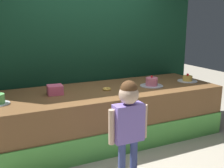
{
  "coord_description": "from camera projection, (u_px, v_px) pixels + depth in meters",
  "views": [
    {
      "loc": [
        -1.53,
        -2.87,
        1.73
      ],
      "look_at": [
        -0.0,
        0.35,
        0.89
      ],
      "focal_mm": 42.55,
      "sensor_mm": 36.0,
      "label": 1
    }
  ],
  "objects": [
    {
      "name": "child_figure",
      "position": [
        128.0,
        119.0,
        2.73
      ],
      "size": [
        0.45,
        0.21,
        1.16
      ],
      "color": "#3F4C8C",
      "rests_on": "ground_plane"
    },
    {
      "name": "donut",
      "position": [
        107.0,
        89.0,
        3.86
      ],
      "size": [
        0.12,
        0.12,
        0.03
      ],
      "primitive_type": "torus",
      "color": "#F2BF4C",
      "rests_on": "stage_platform"
    },
    {
      "name": "ground_plane",
      "position": [
        124.0,
        154.0,
        3.56
      ],
      "size": [
        12.0,
        12.0,
        0.0
      ],
      "primitive_type": "plane",
      "color": "#BCB29E"
    },
    {
      "name": "cake_center",
      "position": [
        152.0,
        82.0,
        4.1
      ],
      "size": [
        0.36,
        0.36,
        0.17
      ],
      "color": "silver",
      "rests_on": "stage_platform"
    },
    {
      "name": "cake_right",
      "position": [
        187.0,
        79.0,
        4.43
      ],
      "size": [
        0.33,
        0.33,
        0.14
      ],
      "color": "silver",
      "rests_on": "stage_platform"
    },
    {
      "name": "pink_box",
      "position": [
        55.0,
        90.0,
        3.63
      ],
      "size": [
        0.22,
        0.21,
        0.13
      ],
      "primitive_type": "cube",
      "rotation": [
        0.0,
        0.0,
        -0.09
      ],
      "color": "#F5628A",
      "rests_on": "stage_platform"
    },
    {
      "name": "curtain_backdrop",
      "position": [
        88.0,
        34.0,
        4.33
      ],
      "size": [
        4.01,
        0.08,
        3.09
      ],
      "primitive_type": "cube",
      "color": "#113823",
      "rests_on": "ground_plane"
    },
    {
      "name": "stage_platform",
      "position": [
        106.0,
        114.0,
        3.99
      ],
      "size": [
        3.45,
        1.2,
        0.76
      ],
      "color": "brown",
      "rests_on": "ground_plane"
    }
  ]
}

